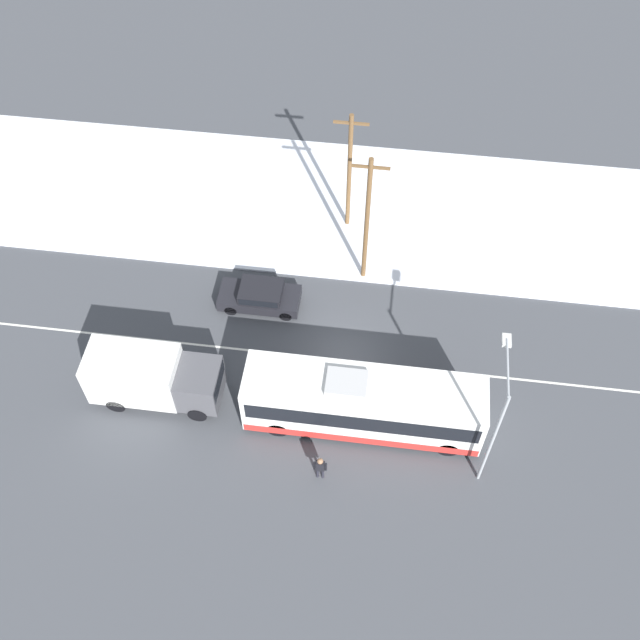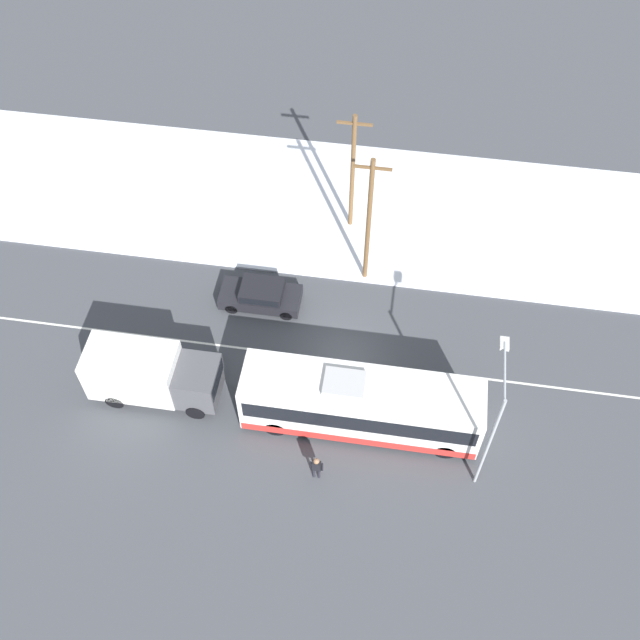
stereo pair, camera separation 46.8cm
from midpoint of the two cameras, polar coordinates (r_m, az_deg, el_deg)
ground_plane at (r=36.93m, az=2.07°, el=-3.13°), size 120.00×120.00×0.00m
snow_lot at (r=43.63m, az=3.87°, el=8.40°), size 80.00×10.83×0.12m
lane_marking_center at (r=36.93m, az=2.07°, el=-3.13°), size 60.00×0.12×0.00m
city_bus at (r=33.77m, az=3.54°, el=-6.43°), size 10.72×2.57×3.33m
box_truck at (r=35.40m, az=-12.44°, el=-4.01°), size 6.09×2.30×2.93m
sedan_car at (r=38.53m, az=-4.16°, el=1.95°), size 4.15×1.80×1.36m
pedestrian_at_stop at (r=32.95m, az=0.14°, el=-11.10°), size 0.60×0.27×1.66m
streetlamp at (r=30.95m, az=13.50°, el=-7.25°), size 0.36×3.12×6.90m
utility_pole_roadside at (r=37.09m, az=4.10°, el=7.56°), size 1.80×0.24×8.17m
utility_pole_snowlot at (r=40.05m, az=2.84°, el=11.23°), size 1.80×0.24×7.59m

